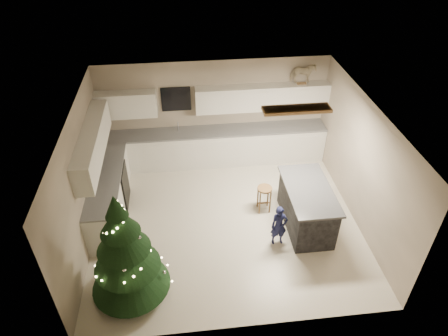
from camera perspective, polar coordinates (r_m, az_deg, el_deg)
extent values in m
plane|color=beige|center=(8.63, 0.27, -7.54)|extent=(5.50, 5.50, 0.00)
cube|color=#B1A08C|center=(9.88, -1.44, 8.08)|extent=(5.50, 0.02, 2.60)
cube|color=#B1A08C|center=(6.00, 3.23, -15.08)|extent=(5.50, 0.02, 2.60)
cube|color=#B1A08C|center=(8.00, -19.68, -1.95)|extent=(0.02, 5.00, 2.60)
cube|color=#B1A08C|center=(8.50, 19.04, 0.68)|extent=(0.02, 5.00, 2.60)
cube|color=silver|center=(7.07, 0.33, 7.80)|extent=(5.50, 5.00, 0.02)
cube|color=brown|center=(7.43, 10.34, 8.25)|extent=(1.25, 0.32, 0.06)
cube|color=white|center=(7.45, 10.31, 8.02)|extent=(1.15, 0.24, 0.02)
cube|color=silver|center=(10.06, -1.21, 3.01)|extent=(5.48, 0.60, 0.90)
cube|color=silver|center=(8.91, -16.08, -3.75)|extent=(0.60, 2.60, 0.90)
cube|color=slate|center=(9.80, -1.24, 5.27)|extent=(5.48, 0.62, 0.04)
cube|color=slate|center=(8.62, -16.53, -1.35)|extent=(0.62, 2.60, 0.04)
cube|color=silver|center=(9.60, -13.80, 8.80)|extent=(1.40, 0.35, 0.60)
cube|color=silver|center=(9.70, 5.51, 10.01)|extent=(3.20, 0.35, 0.60)
cube|color=silver|center=(8.32, -18.25, 3.37)|extent=(0.35, 2.60, 0.60)
cube|color=black|center=(9.64, -6.87, 9.75)|extent=(0.70, 0.04, 0.60)
cube|color=#99999E|center=(9.79, -6.51, 4.86)|extent=(0.55, 0.40, 0.06)
cylinder|color=#99999E|center=(9.80, -6.58, 5.96)|extent=(0.03, 0.03, 0.24)
cube|color=black|center=(9.13, -15.75, -2.53)|extent=(0.64, 0.75, 0.90)
cube|color=black|center=(8.83, -17.97, 0.40)|extent=(0.10, 0.75, 0.30)
cube|color=black|center=(8.43, 11.68, -5.60)|extent=(0.80, 1.60, 0.90)
cube|color=#3D3E3F|center=(8.12, 12.09, -3.11)|extent=(0.90, 1.70, 0.05)
cylinder|color=brown|center=(8.55, 5.85, -2.94)|extent=(0.32, 0.32, 0.04)
cylinder|color=brown|center=(8.64, 5.13, -5.04)|extent=(0.03, 0.03, 0.58)
cylinder|color=brown|center=(8.68, 6.60, -4.92)|extent=(0.03, 0.03, 0.58)
cylinder|color=brown|center=(8.81, 4.86, -4.08)|extent=(0.03, 0.03, 0.58)
cylinder|color=brown|center=(8.85, 6.30, -3.96)|extent=(0.03, 0.03, 0.58)
cube|color=brown|center=(8.81, 5.69, -4.98)|extent=(0.25, 0.03, 0.03)
cylinder|color=#3F2816|center=(7.49, -12.96, -16.13)|extent=(0.12, 0.12, 0.30)
cone|color=black|center=(7.19, -13.40, -14.19)|extent=(1.35, 1.35, 0.70)
cone|color=black|center=(6.86, -13.92, -11.80)|extent=(1.11, 1.11, 0.60)
cone|color=black|center=(6.57, -14.42, -9.48)|extent=(0.87, 0.87, 0.55)
cone|color=black|center=(6.33, -14.89, -7.29)|extent=(0.64, 0.64, 0.50)
cone|color=black|center=(6.14, -15.32, -5.27)|extent=(0.36, 0.36, 0.40)
sphere|color=#FFD88C|center=(7.35, -7.42, -15.43)|extent=(0.04, 0.04, 0.04)
sphere|color=#FFD88C|center=(7.50, -8.23, -13.33)|extent=(0.04, 0.04, 0.04)
sphere|color=#FFD88C|center=(7.62, -9.92, -11.82)|extent=(0.04, 0.04, 0.04)
sphere|color=#FFD88C|center=(7.67, -12.11, -11.06)|extent=(0.04, 0.04, 0.04)
sphere|color=#FFD88C|center=(7.64, -14.37, -11.04)|extent=(0.04, 0.04, 0.04)
sphere|color=#FFD88C|center=(7.53, -16.33, -11.67)|extent=(0.04, 0.04, 0.04)
sphere|color=#FFD88C|center=(7.35, -17.64, -12.74)|extent=(0.04, 0.04, 0.04)
sphere|color=#FFD88C|center=(7.14, -18.08, -13.98)|extent=(0.04, 0.04, 0.04)
sphere|color=#FFD88C|center=(6.93, -17.55, -15.06)|extent=(0.04, 0.04, 0.04)
sphere|color=#FFD88C|center=(6.75, -16.18, -15.68)|extent=(0.04, 0.04, 0.04)
sphere|color=#FFD88C|center=(6.64, -14.32, -15.60)|extent=(0.04, 0.04, 0.04)
sphere|color=#FFD88C|center=(6.59, -12.48, -14.78)|extent=(0.04, 0.04, 0.04)
sphere|color=#FFD88C|center=(6.62, -11.12, -13.42)|extent=(0.04, 0.04, 0.04)
sphere|color=#FFD88C|center=(6.69, -10.53, -11.81)|extent=(0.04, 0.04, 0.04)
sphere|color=#FFD88C|center=(6.77, -10.74, -10.28)|extent=(0.04, 0.04, 0.04)
sphere|color=#FFD88C|center=(6.84, -11.61, -9.05)|extent=(0.04, 0.04, 0.04)
sphere|color=#FFD88C|center=(6.88, -12.90, -8.27)|extent=(0.04, 0.04, 0.04)
sphere|color=#FFD88C|center=(6.86, -14.30, -7.93)|extent=(0.04, 0.04, 0.04)
sphere|color=#FFD88C|center=(6.80, -15.57, -7.99)|extent=(0.04, 0.04, 0.04)
sphere|color=#FFD88C|center=(6.69, -16.47, -8.31)|extent=(0.04, 0.04, 0.04)
sphere|color=#FFD88C|center=(6.56, -16.88, -8.71)|extent=(0.04, 0.04, 0.04)
sphere|color=#FFD88C|center=(6.43, -16.77, -9.02)|extent=(0.04, 0.04, 0.04)
sphere|color=#FFD88C|center=(6.32, -16.24, -9.09)|extent=(0.04, 0.04, 0.04)
sphere|color=#FFD88C|center=(6.23, -15.48, -8.83)|extent=(0.04, 0.04, 0.04)
sphere|color=#FFD88C|center=(6.19, -14.74, -8.26)|extent=(0.04, 0.04, 0.04)
sphere|color=#FFD88C|center=(6.17, -14.21, -7.48)|extent=(0.04, 0.04, 0.04)
sphere|color=#FFD88C|center=(6.17, -14.01, -6.62)|extent=(0.04, 0.04, 0.04)
sphere|color=#FFD88C|center=(6.18, -14.13, -5.81)|extent=(0.04, 0.04, 0.04)
sphere|color=#FFD88C|center=(6.17, -14.49, -5.14)|extent=(0.04, 0.04, 0.04)
sphere|color=#FFD88C|center=(6.15, -14.94, -4.63)|extent=(0.04, 0.04, 0.04)
sphere|color=silver|center=(7.20, -8.55, -14.50)|extent=(0.07, 0.07, 0.07)
sphere|color=silver|center=(7.34, -15.59, -10.94)|extent=(0.07, 0.07, 0.07)
sphere|color=silver|center=(6.61, -15.24, -13.82)|extent=(0.07, 0.07, 0.07)
sphere|color=silver|center=(6.63, -12.12, -9.18)|extent=(0.07, 0.07, 0.07)
sphere|color=silver|center=(6.49, -15.81, -7.41)|extent=(0.07, 0.07, 0.07)
sphere|color=silver|center=(6.16, -15.22, -6.29)|extent=(0.07, 0.07, 0.07)
imported|color=black|center=(7.95, 7.86, -8.17)|extent=(0.33, 0.23, 0.90)
cube|color=brown|center=(9.76, 11.08, 11.68)|extent=(0.22, 0.02, 0.02)
cube|color=brown|center=(9.82, 10.97, 11.86)|extent=(0.22, 0.02, 0.02)
imported|color=#C8B196|center=(9.69, 11.20, 13.11)|extent=(0.58, 0.29, 0.48)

